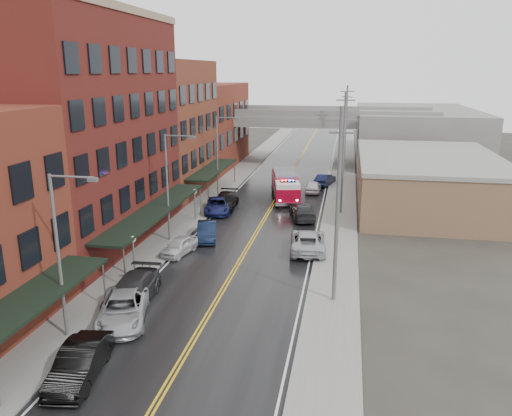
{
  "coord_description": "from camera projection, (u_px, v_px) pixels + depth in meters",
  "views": [
    {
      "loc": [
        7.63,
        -13.85,
        13.94
      ],
      "look_at": [
        0.43,
        24.97,
        3.0
      ],
      "focal_mm": 35.0,
      "sensor_mm": 36.0,
      "label": 1
    }
  ],
  "objects": [
    {
      "name": "sidewalk_left",
      "position": [
        186.0,
        220.0,
        47.87
      ],
      "size": [
        3.0,
        160.0,
        0.15
      ],
      "primitive_type": "cube",
      "color": "slate",
      "rests_on": "ground"
    },
    {
      "name": "parked_car_left_2",
      "position": [
        123.0,
        309.0,
        28.44
      ],
      "size": [
        4.18,
        6.18,
        1.57
      ],
      "primitive_type": "imported",
      "rotation": [
        0.0,
        0.0,
        0.3
      ],
      "color": "#A0A4A8",
      "rests_on": "ground"
    },
    {
      "name": "utility_pole_1",
      "position": [
        343.0,
        152.0,
        48.4
      ],
      "size": [
        1.8,
        0.24,
        12.0
      ],
      "color": "#59595B",
      "rests_on": "ground"
    },
    {
      "name": "curb_right",
      "position": [
        322.0,
        227.0,
        45.6
      ],
      "size": [
        0.3,
        160.0,
        0.15
      ],
      "primitive_type": "cube",
      "color": "gray",
      "rests_on": "ground"
    },
    {
      "name": "parked_car_right_2",
      "position": [
        313.0,
        187.0,
        58.65
      ],
      "size": [
        1.71,
        4.14,
        1.4
      ],
      "primitive_type": "imported",
      "rotation": [
        0.0,
        0.0,
        3.13
      ],
      "color": "silver",
      "rests_on": "ground"
    },
    {
      "name": "parked_car_left_7",
      "position": [
        225.0,
        201.0,
        51.76
      ],
      "size": [
        2.53,
        5.67,
        1.62
      ],
      "primitive_type": "imported",
      "rotation": [
        0.0,
        0.0,
        0.05
      ],
      "color": "black",
      "rests_on": "ground"
    },
    {
      "name": "parked_car_right_1",
      "position": [
        302.0,
        211.0,
        48.22
      ],
      "size": [
        3.23,
        5.57,
        1.52
      ],
      "primitive_type": "imported",
      "rotation": [
        0.0,
        0.0,
        3.37
      ],
      "color": "#242426",
      "rests_on": "ground"
    },
    {
      "name": "sidewalk_right",
      "position": [
        340.0,
        228.0,
        45.31
      ],
      "size": [
        3.0,
        160.0,
        0.15
      ],
      "primitive_type": "cube",
      "color": "slate",
      "rests_on": "ground"
    },
    {
      "name": "fire_truck",
      "position": [
        285.0,
        185.0,
        55.15
      ],
      "size": [
        4.61,
        8.61,
        3.01
      ],
      "rotation": [
        0.0,
        0.0,
        0.21
      ],
      "color": "maroon",
      "rests_on": "ground"
    },
    {
      "name": "parked_car_left_4",
      "position": [
        179.0,
        246.0,
        38.97
      ],
      "size": [
        2.39,
        4.16,
        1.33
      ],
      "primitive_type": "imported",
      "rotation": [
        0.0,
        0.0,
        -0.22
      ],
      "color": "silver",
      "rests_on": "ground"
    },
    {
      "name": "parked_car_right_3",
      "position": [
        325.0,
        180.0,
        62.41
      ],
      "size": [
        2.63,
        4.61,
        1.44
      ],
      "primitive_type": "imported",
      "rotation": [
        0.0,
        0.0,
        2.87
      ],
      "color": "black",
      "rests_on": "ground"
    },
    {
      "name": "brick_building_c",
      "position": [
        163.0,
        129.0,
        56.89
      ],
      "size": [
        9.0,
        15.0,
        15.0
      ],
      "primitive_type": "cube",
      "color": "brown",
      "rests_on": "ground"
    },
    {
      "name": "parked_car_left_6",
      "position": [
        218.0,
        206.0,
        50.32
      ],
      "size": [
        3.39,
        5.7,
        1.48
      ],
      "primitive_type": "imported",
      "rotation": [
        0.0,
        0.0,
        0.18
      ],
      "color": "navy",
      "rests_on": "ground"
    },
    {
      "name": "utility_pole_0",
      "position": [
        338.0,
        204.0,
        29.45
      ],
      "size": [
        1.8,
        0.24,
        12.0
      ],
      "color": "#59595B",
      "rests_on": "ground"
    },
    {
      "name": "right_far_block",
      "position": [
        414.0,
        134.0,
        80.28
      ],
      "size": [
        18.0,
        30.0,
        8.0
      ],
      "primitive_type": "cube",
      "color": "slate",
      "rests_on": "ground"
    },
    {
      "name": "parked_car_left_3",
      "position": [
        133.0,
        291.0,
        30.69
      ],
      "size": [
        2.7,
        5.91,
        1.67
      ],
      "primitive_type": "imported",
      "rotation": [
        0.0,
        0.0,
        0.06
      ],
      "color": "#252527",
      "rests_on": "ground"
    },
    {
      "name": "road",
      "position": [
        261.0,
        224.0,
        46.61
      ],
      "size": [
        11.0,
        160.0,
        0.02
      ],
      "primitive_type": "cube",
      "color": "black",
      "rests_on": "ground"
    },
    {
      "name": "street_lamp_2",
      "position": [
        219.0,
        151.0,
        55.85
      ],
      "size": [
        2.64,
        0.22,
        9.0
      ],
      "color": "#59595B",
      "rests_on": "ground"
    },
    {
      "name": "awning_1",
      "position": [
        156.0,
        210.0,
        40.49
      ],
      "size": [
        2.6,
        18.0,
        3.09
      ],
      "color": "black",
      "rests_on": "ground"
    },
    {
      "name": "parked_car_right_0",
      "position": [
        308.0,
        241.0,
        39.67
      ],
      "size": [
        3.23,
        6.11,
        1.64
      ],
      "primitive_type": "imported",
      "rotation": [
        0.0,
        0.0,
        3.23
      ],
      "color": "#AEB1B6",
      "rests_on": "ground"
    },
    {
      "name": "brick_building_far",
      "position": [
        206.0,
        126.0,
        73.88
      ],
      "size": [
        9.0,
        20.0,
        12.0
      ],
      "primitive_type": "cube",
      "color": "maroon",
      "rests_on": "ground"
    },
    {
      "name": "parked_car_left_1",
      "position": [
        80.0,
        363.0,
        23.15
      ],
      "size": [
        2.43,
        5.15,
        1.63
      ],
      "primitive_type": "imported",
      "rotation": [
        0.0,
        0.0,
        0.15
      ],
      "color": "black",
      "rests_on": "ground"
    },
    {
      "name": "utility_pole_2",
      "position": [
        346.0,
        129.0,
        67.35
      ],
      "size": [
        1.8,
        0.24,
        12.0
      ],
      "color": "#59595B",
      "rests_on": "ground"
    },
    {
      "name": "curb_left",
      "position": [
        203.0,
        221.0,
        47.58
      ],
      "size": [
        0.3,
        160.0,
        0.15
      ],
      "primitive_type": "cube",
      "color": "gray",
      "rests_on": "ground"
    },
    {
      "name": "parked_car_left_5",
      "position": [
        207.0,
        231.0,
        42.37
      ],
      "size": [
        2.58,
        4.73,
        1.48
      ],
      "primitive_type": "imported",
      "rotation": [
        0.0,
        0.0,
        0.24
      ],
      "color": "black",
      "rests_on": "ground"
    },
    {
      "name": "globe_lamp_1",
      "position": [
        133.0,
        247.0,
        33.85
      ],
      "size": [
        0.44,
        0.44,
        3.12
      ],
      "color": "#59595B",
      "rests_on": "ground"
    },
    {
      "name": "street_lamp_0",
      "position": [
        62.0,
        247.0,
        25.53
      ],
      "size": [
        2.64,
        0.22,
        9.0
      ],
      "color": "#59595B",
      "rests_on": "ground"
    },
    {
      "name": "globe_lamp_2",
      "position": [
        195.0,
        198.0,
        47.12
      ],
      "size": [
        0.44,
        0.44,
        3.12
      ],
      "color": "#59595B",
      "rests_on": "ground"
    },
    {
      "name": "awning_2",
      "position": [
        213.0,
        169.0,
        57.08
      ],
      "size": [
        2.6,
        13.0,
        3.09
      ],
      "color": "black",
      "rests_on": "ground"
    },
    {
      "name": "brick_building_b",
      "position": [
        83.0,
        134.0,
        39.91
      ],
      "size": [
        9.0,
        20.0,
        18.0
      ],
      "primitive_type": "cube",
      "color": "#4E1714",
      "rests_on": "ground"
    },
    {
      "name": "street_lamp_1",
      "position": [
        170.0,
        181.0,
        40.69
      ],
      "size": [
        2.64,
        0.22,
        9.0
      ],
      "color": "#59595B",
      "rests_on": "ground"
    },
    {
      "name": "tan_building",
      "position": [
        427.0,
        182.0,
        52.61
      ],
      "size": [
        14.0,
        22.0,
        5.0
      ],
      "primitive_type": "cube",
      "color": "brown",
      "rests_on": "ground"
    },
    {
      "name": "overpass",
      "position": [
        298.0,
        125.0,
        75.33
      ],
      "size": [
        40.0,
        10.0,
        7.5
      ],
      "color": "slate",
      "rests_on": "ground"
    }
  ]
}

